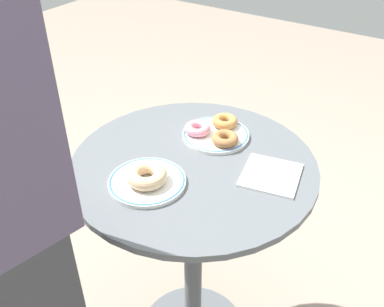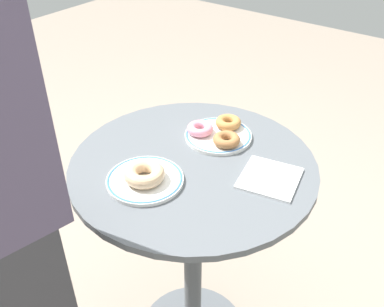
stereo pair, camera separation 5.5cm
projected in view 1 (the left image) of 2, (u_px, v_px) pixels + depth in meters
name	position (u px, v px, depth m)	size (l,w,h in m)	color
cafe_table	(193.00, 236.00, 1.27)	(0.64, 0.64, 0.78)	#565B60
plate_left	(147.00, 181.00, 1.04)	(0.19, 0.19, 0.01)	white
plate_right	(216.00, 135.00, 1.21)	(0.19, 0.19, 0.01)	white
donut_glazed	(147.00, 176.00, 1.02)	(0.10, 0.10, 0.03)	#E0B789
donut_old_fashioned	(225.00, 121.00, 1.24)	(0.07, 0.07, 0.02)	#BC7F42
donut_pink_frosted	(198.00, 128.00, 1.21)	(0.07, 0.07, 0.02)	pink
donut_cinnamon	(225.00, 138.00, 1.16)	(0.07, 0.07, 0.02)	#A36B3D
paper_napkin	(271.00, 175.00, 1.07)	(0.14, 0.14, 0.01)	white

